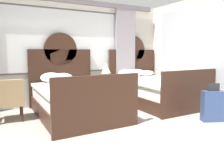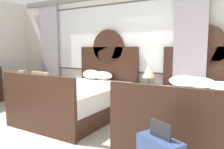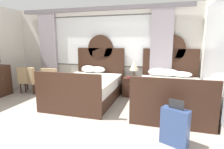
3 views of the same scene
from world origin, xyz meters
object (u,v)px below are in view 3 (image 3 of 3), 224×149
(table_lamp_on_nightstand, at_px, (134,66))
(armchair_by_window_right, at_px, (29,78))
(book_on_nightstand, at_px, (131,77))
(armchair_by_window_centre, at_px, (33,78))
(suitcase_on_floor, at_px, (175,127))
(armchair_by_window_left, at_px, (53,80))
(bed_near_mirror, at_px, (170,93))
(nightstand_between_beds, at_px, (131,86))
(bed_near_window, at_px, (88,87))

(table_lamp_on_nightstand, height_order, armchair_by_window_right, table_lamp_on_nightstand)
(table_lamp_on_nightstand, distance_m, book_on_nightstand, 0.37)
(armchair_by_window_centre, relative_size, suitcase_on_floor, 1.11)
(book_on_nightstand, height_order, armchair_by_window_left, armchair_by_window_left)
(bed_near_mirror, distance_m, nightstand_between_beds, 1.30)
(bed_near_window, distance_m, table_lamp_on_nightstand, 1.49)
(armchair_by_window_left, xyz_separation_m, armchair_by_window_right, (-0.88, 0.00, 0.00))
(bed_near_mirror, bearing_deg, armchair_by_window_centre, 177.29)
(bed_near_window, bearing_deg, suitcase_on_floor, -37.75)
(book_on_nightstand, distance_m, armchair_by_window_right, 3.26)
(bed_near_window, height_order, armchair_by_window_centre, bed_near_window)
(nightstand_between_beds, distance_m, armchair_by_window_centre, 3.13)
(armchair_by_window_centre, bearing_deg, armchair_by_window_left, -0.26)
(book_on_nightstand, distance_m, suitcase_on_floor, 2.60)
(suitcase_on_floor, bearing_deg, armchair_by_window_left, 151.14)
(bed_near_window, height_order, bed_near_mirror, same)
(bed_near_mirror, distance_m, armchair_by_window_right, 4.32)
(book_on_nightstand, bearing_deg, table_lamp_on_nightstand, 67.14)
(table_lamp_on_nightstand, bearing_deg, bed_near_window, -145.76)
(book_on_nightstand, relative_size, armchair_by_window_left, 0.31)
(armchair_by_window_left, height_order, armchair_by_window_centre, same)
(bed_near_window, xyz_separation_m, bed_near_mirror, (2.17, 0.01, 0.01))
(armchair_by_window_centre, bearing_deg, armchair_by_window_right, -179.61)
(table_lamp_on_nightstand, xyz_separation_m, armchair_by_window_centre, (-3.15, -0.57, -0.46))
(nightstand_between_beds, bearing_deg, bed_near_mirror, -33.35)
(table_lamp_on_nightstand, xyz_separation_m, armchair_by_window_left, (-2.42, -0.58, -0.46))
(bed_near_window, height_order, book_on_nightstand, bed_near_window)
(nightstand_between_beds, xyz_separation_m, book_on_nightstand, (-0.00, -0.09, 0.30))
(nightstand_between_beds, distance_m, armchair_by_window_left, 2.42)
(table_lamp_on_nightstand, distance_m, armchair_by_window_centre, 3.23)
(bed_near_window, bearing_deg, armchair_by_window_right, 174.45)
(nightstand_between_beds, height_order, suitcase_on_floor, suitcase_on_floor)
(bed_near_mirror, bearing_deg, bed_near_window, -179.66)
(bed_near_window, xyz_separation_m, suitcase_on_floor, (2.20, -1.70, -0.07))
(armchair_by_window_right, bearing_deg, bed_near_mirror, -2.60)
(armchair_by_window_left, bearing_deg, table_lamp_on_nightstand, 13.42)
(book_on_nightstand, bearing_deg, armchair_by_window_right, -172.57)
(table_lamp_on_nightstand, xyz_separation_m, armchair_by_window_right, (-3.30, -0.57, -0.46))
(book_on_nightstand, bearing_deg, bed_near_window, -149.85)
(armchair_by_window_left, bearing_deg, armchair_by_window_centre, 179.74)
(table_lamp_on_nightstand, xyz_separation_m, book_on_nightstand, (-0.06, -0.15, -0.33))
(bed_near_window, bearing_deg, nightstand_between_beds, 33.64)
(bed_near_mirror, xyz_separation_m, armchair_by_window_centre, (-4.16, 0.20, 0.08))
(table_lamp_on_nightstand, distance_m, armchair_by_window_left, 2.53)
(armchair_by_window_centre, bearing_deg, bed_near_mirror, -2.71)
(armchair_by_window_left, bearing_deg, bed_near_mirror, -3.23)
(nightstand_between_beds, height_order, table_lamp_on_nightstand, table_lamp_on_nightstand)
(book_on_nightstand, relative_size, armchair_by_window_centre, 0.31)
(bed_near_mirror, height_order, suitcase_on_floor, bed_near_mirror)
(bed_near_window, height_order, armchair_by_window_right, bed_near_window)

